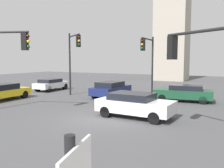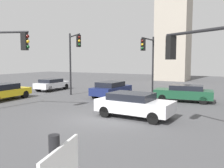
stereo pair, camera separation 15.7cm
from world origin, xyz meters
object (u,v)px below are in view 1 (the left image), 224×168
Objects in this scene: traffic_light_4 at (201,60)px; car_3 at (111,89)px; car_1 at (135,104)px; traffic_light_2 at (74,52)px; traffic_light_3 at (148,54)px; car_0 at (3,91)px; car_2 at (51,84)px; car_4 at (184,93)px.

traffic_light_4 reaches higher than car_3.
traffic_light_4 is 1.04× the size of car_1.
traffic_light_2 is 6.61m from traffic_light_3.
traffic_light_2 is at bearing -63.67° from traffic_light_3.
car_1 is (7.81, -4.81, -3.25)m from traffic_light_2.
car_0 is 0.99× the size of car_1.
traffic_light_2 is 4.68m from car_3.
traffic_light_4 is 16.38m from car_0.
traffic_light_2 is 9.73m from car_1.
traffic_light_4 is 5.61m from car_1.
car_2 is at bearing -170.10° from traffic_light_2.
traffic_light_3 is 12.68m from car_0.
car_2 is (-0.80, 6.71, -0.03)m from car_0.
traffic_light_2 is at bearing -45.71° from car_0.
car_3 reaches higher than car_2.
traffic_light_2 is 1.30× the size of car_1.
traffic_light_4 is 19.71m from car_2.
traffic_light_2 is at bearing 116.15° from car_3.
traffic_light_4 is at bearing 2.56° from traffic_light_2.
traffic_light_2 is at bearing -0.56° from traffic_light_4.
car_4 is at bearing 72.68° from traffic_light_3.
car_0 is at bearing 18.60° from car_4.
car_0 is 14.69m from car_4.
traffic_light_4 is 1.11× the size of car_2.
car_0 reaches higher than car_2.
car_2 is at bearing 153.42° from car_1.
car_1 is at bearing -94.94° from car_0.
traffic_light_2 reaches higher than car_1.
car_2 is 7.98m from car_3.
traffic_light_3 is 1.22× the size of car_1.
traffic_light_2 is 6.35m from car_2.
traffic_light_4 is at bearing -35.22° from car_1.
car_3 is at bearing -100.45° from car_2.
car_3 is (7.09, 5.59, 0.01)m from car_0.
traffic_light_3 is (5.90, 2.96, -0.21)m from traffic_light_2.
traffic_light_4 is 1.06× the size of car_3.
traffic_light_3 is 8.56m from car_1.
traffic_light_4 is at bearing 97.56° from car_4.
traffic_light_3 is 1.18× the size of traffic_light_4.
car_4 is at bearing -81.39° from car_3.
car_0 is at bearing -96.74° from traffic_light_2.
car_0 is (-15.76, 3.63, -2.58)m from traffic_light_4.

